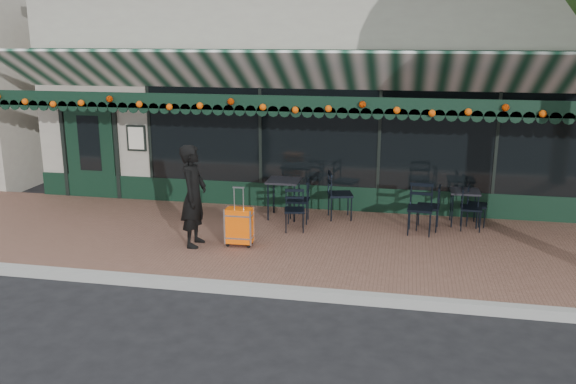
% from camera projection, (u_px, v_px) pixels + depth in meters
% --- Properties ---
extents(ground, '(80.00, 80.00, 0.00)m').
position_uv_depth(ground, '(264.00, 293.00, 8.84)').
color(ground, black).
rests_on(ground, ground).
extents(sidewalk, '(18.00, 4.00, 0.15)m').
position_uv_depth(sidewalk, '(290.00, 243.00, 10.72)').
color(sidewalk, brown).
rests_on(sidewalk, ground).
extents(curb, '(18.00, 0.16, 0.15)m').
position_uv_depth(curb, '(263.00, 290.00, 8.74)').
color(curb, '#9E9E99').
rests_on(curb, ground).
extents(restaurant_building, '(12.00, 9.60, 4.50)m').
position_uv_depth(restaurant_building, '(333.00, 89.00, 15.70)').
color(restaurant_building, gray).
rests_on(restaurant_building, ground).
extents(woman, '(0.43, 0.64, 1.73)m').
position_uv_depth(woman, '(194.00, 196.00, 10.18)').
color(woman, black).
rests_on(woman, sidewalk).
extents(suitcase, '(0.45, 0.26, 1.02)m').
position_uv_depth(suitcase, '(239.00, 226.00, 10.28)').
color(suitcase, '#FF5C08').
rests_on(suitcase, sidewalk).
extents(cafe_table_a, '(0.54, 0.54, 0.66)m').
position_uv_depth(cafe_table_a, '(465.00, 194.00, 11.36)').
color(cafe_table_a, black).
rests_on(cafe_table_a, sidewalk).
extents(cafe_table_b, '(0.61, 0.61, 0.76)m').
position_uv_depth(cafe_table_b, '(284.00, 184.00, 11.79)').
color(cafe_table_b, black).
rests_on(cafe_table_b, sidewalk).
extents(chair_a_left, '(0.46, 0.46, 0.84)m').
position_uv_depth(chair_a_left, '(428.00, 207.00, 11.13)').
color(chair_a_left, black).
rests_on(chair_a_left, sidewalk).
extents(chair_a_right, '(0.43, 0.43, 0.76)m').
position_uv_depth(chair_a_right, '(477.00, 205.00, 11.39)').
color(chair_a_right, black).
rests_on(chair_a_right, sidewalk).
extents(chair_a_front, '(0.48, 0.48, 0.91)m').
position_uv_depth(chair_a_front, '(420.00, 209.00, 10.89)').
color(chair_a_front, black).
rests_on(chair_a_front, sidewalk).
extents(chair_a_extra, '(0.42, 0.42, 0.79)m').
position_uv_depth(chair_a_extra, '(471.00, 209.00, 11.12)').
color(chair_a_extra, black).
rests_on(chair_a_extra, sidewalk).
extents(chair_b_left, '(0.45, 0.45, 0.84)m').
position_uv_depth(chair_b_left, '(298.00, 201.00, 11.56)').
color(chair_b_left, black).
rests_on(chair_b_left, sidewalk).
extents(chair_b_right, '(0.58, 0.58, 0.94)m').
position_uv_depth(chair_b_right, '(340.00, 195.00, 11.78)').
color(chair_b_right, black).
rests_on(chair_b_right, sidewalk).
extents(chair_b_front, '(0.45, 0.45, 0.76)m').
position_uv_depth(chair_b_front, '(295.00, 211.00, 11.06)').
color(chair_b_front, black).
rests_on(chair_b_front, sidewalk).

